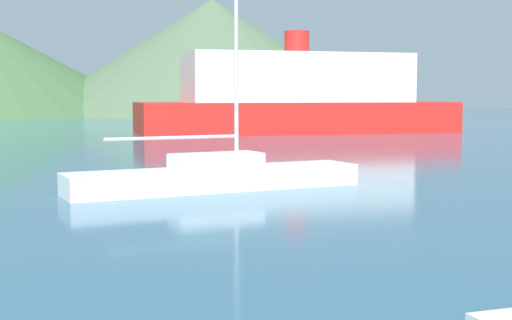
# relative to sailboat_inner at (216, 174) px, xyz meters

# --- Properties ---
(sailboat_inner) EXTENTS (8.68, 2.51, 10.24)m
(sailboat_inner) POSITION_rel_sailboat_inner_xyz_m (0.00, 0.00, 0.00)
(sailboat_inner) COLOR white
(sailboat_inner) RESTS_ON ground_plane
(ferry_distant) EXTENTS (23.23, 8.90, 7.26)m
(ferry_distant) POSITION_rel_sailboat_inner_xyz_m (14.60, 28.00, 2.05)
(ferry_distant) COLOR red
(ferry_distant) RESTS_ON ground_plane
(hill_east) EXTENTS (54.75, 54.75, 17.23)m
(hill_east) POSITION_rel_sailboat_inner_xyz_m (25.44, 85.41, 8.17)
(hill_east) COLOR #4C6647
(hill_east) RESTS_ON ground_plane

